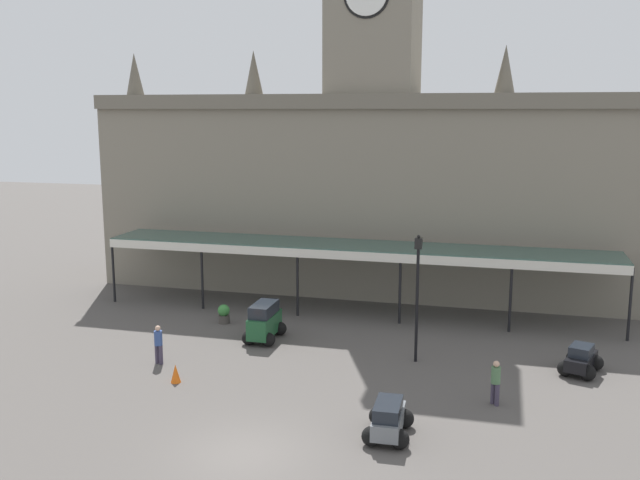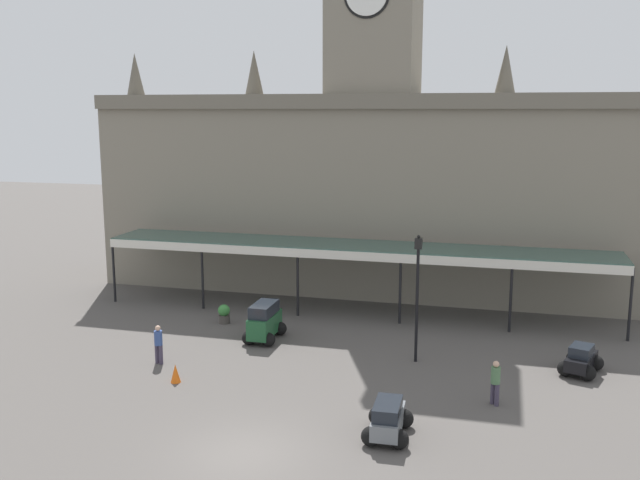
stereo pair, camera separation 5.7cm
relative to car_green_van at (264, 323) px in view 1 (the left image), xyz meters
The scene contains 11 objects.
ground_plane 11.10m from the car_green_van, 74.07° to the right, with size 140.00×140.00×0.00m, color #514C49.
station_building 12.55m from the car_green_van, 74.03° to the left, with size 32.09×5.94×20.65m.
entrance_canopy 6.78m from the car_green_van, 60.76° to the left, with size 26.78×3.26×3.65m.
car_green_van is the anchor object (origin of this frame).
car_black_sedan 13.86m from the car_green_van, ahead, with size 1.91×2.22×1.19m.
car_grey_estate 11.02m from the car_green_van, 49.32° to the right, with size 1.59×2.28×1.27m.
pedestrian_near_entrance 11.56m from the car_green_van, 24.60° to the right, with size 0.34×0.34×1.67m.
pedestrian_beside_cars 5.25m from the car_green_van, 128.76° to the right, with size 0.38×0.34×1.67m.
victorian_lamppost 7.69m from the car_green_van, ahead, with size 0.30×0.30×5.48m.
traffic_cone 6.08m from the car_green_van, 106.00° to the right, with size 0.40×0.40×0.74m, color orange.
planter_by_canopy 3.46m from the car_green_van, 145.39° to the left, with size 0.60×0.60×0.96m.
Camera 1 is at (7.45, -19.13, 10.58)m, focal length 39.58 mm.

